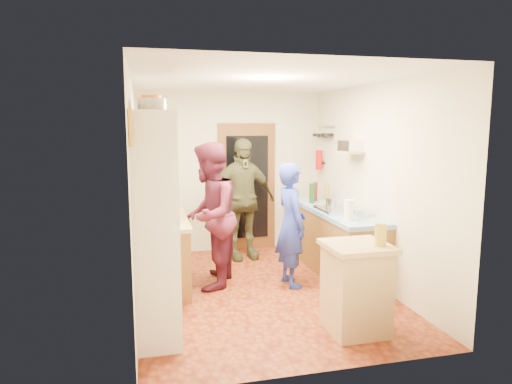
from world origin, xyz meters
name	(u,v)px	position (x,y,z in m)	size (l,w,h in m)	color
floor	(262,291)	(0.00, 0.00, -0.01)	(3.00, 4.00, 0.02)	brown
ceiling	(262,79)	(0.00, 0.00, 2.61)	(3.00, 4.00, 0.02)	silver
wall_back	(232,172)	(0.00, 2.01, 1.30)	(3.00, 0.02, 2.60)	beige
wall_front	(324,222)	(0.00, -2.01, 1.30)	(3.00, 0.02, 2.60)	beige
wall_left	(135,193)	(-1.51, 0.00, 1.30)	(0.02, 4.00, 2.60)	beige
wall_right	(374,185)	(1.51, 0.00, 1.30)	(0.02, 4.00, 2.60)	beige
door_frame	(247,187)	(0.25, 1.97, 1.05)	(0.95, 0.06, 2.10)	brown
door_glass	(247,187)	(0.25, 1.94, 1.05)	(0.70, 0.02, 1.70)	black
hutch_body	(156,223)	(-1.30, -0.80, 1.10)	(0.40, 1.20, 2.20)	white
hutch_top_shelf	(152,114)	(-1.30, -0.80, 2.18)	(0.40, 1.14, 0.04)	white
plate_stack	(152,105)	(-1.30, -1.04, 2.25)	(0.26, 0.26, 0.11)	white
orange_pot_a	(151,104)	(-1.30, -0.70, 2.28)	(0.20, 0.20, 0.16)	orange
orange_pot_b	(151,105)	(-1.30, -0.48, 2.27)	(0.17, 0.17, 0.15)	orange
left_counter_base	(163,254)	(-1.20, 0.45, 0.42)	(0.60, 1.40, 0.85)	brown
left_counter_top	(162,220)	(-1.20, 0.45, 0.88)	(0.64, 1.44, 0.05)	tan
toaster	(167,218)	(-1.15, -0.05, 1.00)	(0.25, 0.17, 0.19)	white
kettle	(158,213)	(-1.25, 0.33, 0.99)	(0.16, 0.16, 0.18)	white
orange_bowl	(167,212)	(-1.12, 0.59, 0.94)	(0.20, 0.20, 0.09)	orange
chopping_board	(161,208)	(-1.18, 1.07, 0.91)	(0.30, 0.22, 0.03)	tan
right_counter_base	(335,242)	(1.20, 0.50, 0.42)	(0.60, 2.20, 0.84)	brown
right_counter_top	(335,211)	(1.20, 0.50, 0.87)	(0.62, 2.22, 0.06)	blue
hob	(339,209)	(1.20, 0.37, 0.92)	(0.55, 0.58, 0.04)	silver
pot_on_hob	(333,202)	(1.15, 0.48, 1.00)	(0.20, 0.20, 0.13)	silver
bottle_a	(312,193)	(1.05, 1.05, 1.05)	(0.08, 0.08, 0.30)	#143F14
bottle_b	(315,191)	(1.18, 1.25, 1.05)	(0.07, 0.07, 0.29)	#591419
bottle_c	(327,193)	(1.31, 1.09, 1.04)	(0.07, 0.07, 0.28)	olive
paper_towel	(349,210)	(1.05, -0.25, 1.03)	(0.12, 0.12, 0.26)	white
mixing_bowl	(360,213)	(1.30, -0.04, 0.95)	(0.24, 0.24, 0.09)	silver
island_base	(356,290)	(0.63, -1.35, 0.43)	(0.55, 0.55, 0.86)	tan
island_top	(357,246)	(0.63, -1.35, 0.89)	(0.62, 0.62, 0.05)	tan
cutting_board	(350,244)	(0.58, -1.30, 0.90)	(0.35, 0.28, 0.02)	white
oil_jar	(381,234)	(0.81, -1.46, 1.02)	(0.11, 0.11, 0.22)	#AD9E2D
pan_rail	(327,126)	(1.46, 1.52, 2.05)	(0.02, 0.02, 0.65)	silver
pan_hang_a	(327,135)	(1.40, 1.35, 1.92)	(0.18, 0.18, 0.05)	black
pan_hang_b	(322,136)	(1.40, 1.55, 1.90)	(0.16, 0.16, 0.05)	black
pan_hang_c	(318,135)	(1.40, 1.75, 1.91)	(0.17, 0.17, 0.05)	black
wall_shelf	(350,152)	(1.37, 0.45, 1.70)	(0.26, 0.42, 0.03)	tan
radio	(350,146)	(1.37, 0.45, 1.79)	(0.22, 0.30, 0.15)	silver
ext_bracket	(322,163)	(1.47, 1.70, 1.45)	(0.06, 0.10, 0.04)	black
fire_extinguisher	(319,160)	(1.41, 1.70, 1.50)	(0.11, 0.11, 0.32)	red
picture_frame	(131,128)	(-1.48, -1.55, 2.05)	(0.03, 0.25, 0.30)	gold
person_hob	(294,225)	(0.45, 0.09, 0.80)	(0.58, 0.38, 1.60)	#2433A6
person_left	(213,215)	(-0.56, 0.33, 0.93)	(0.91, 0.71, 1.86)	#4C1629
person_back	(242,199)	(0.06, 1.44, 0.94)	(1.10, 0.46, 1.88)	#3F3F26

